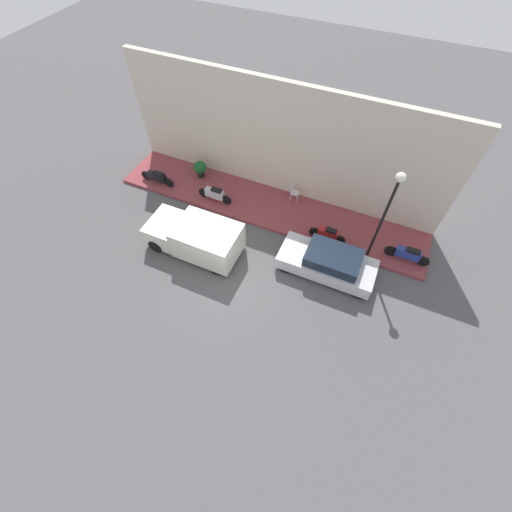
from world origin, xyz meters
The scene contains 12 objects.
ground_plane centered at (0.00, 0.00, 0.00)m, with size 60.00×60.00×0.00m, color #514F51.
sidewalk centered at (4.71, 0.00, 0.08)m, with size 2.88×16.38×0.16m.
building_facade centered at (6.30, 0.00, 2.99)m, with size 0.30×16.38×5.98m.
parked_car centered at (2.08, -4.01, 0.65)m, with size 1.77×4.27×1.36m.
delivery_van centered at (0.84, 2.03, 0.86)m, with size 2.02×4.41×1.67m.
motorcycle_black centered at (3.90, 6.22, 0.57)m, with size 0.30×2.04×0.75m.
scooter_silver centered at (3.97, 2.69, 0.59)m, with size 0.30×1.89×0.82m.
motorcycle_red centered at (3.72, -3.50, 0.58)m, with size 0.30×1.77×0.80m.
motorcycle_blue centered at (4.04, -7.18, 0.60)m, with size 0.30×2.01×0.81m.
streetlamp centered at (3.65, -5.52, 3.55)m, with size 0.39×0.39×4.82m.
potted_plant centered at (5.34, 4.32, 0.73)m, with size 0.72×0.72×0.98m.
cafe_chair centered at (5.69, -1.05, 0.72)m, with size 0.40×0.40×0.96m.
Camera 1 is at (-7.26, -4.63, 13.00)m, focal length 24.00 mm.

